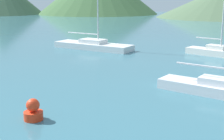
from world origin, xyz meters
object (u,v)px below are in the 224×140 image
sailboat_inner (93,45)px  sailboat_middle (218,87)px  buoy_marker (33,111)px  sailboat_outer (216,50)px

sailboat_inner → sailboat_middle: bearing=-32.7°
sailboat_inner → buoy_marker: bearing=-62.7°
sailboat_middle → sailboat_inner: bearing=152.1°
buoy_marker → sailboat_inner: bearing=101.3°
sailboat_inner → sailboat_outer: bearing=12.3°
sailboat_inner → buoy_marker: size_ratio=10.48×
sailboat_outer → sailboat_inner: bearing=-157.3°
sailboat_middle → sailboat_outer: size_ratio=0.72×
sailboat_outer → buoy_marker: size_ratio=12.69×
sailboat_middle → sailboat_outer: bearing=108.6°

